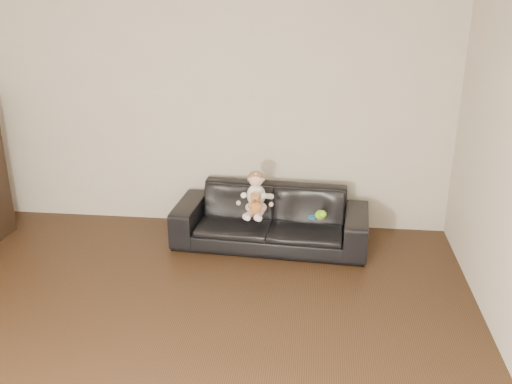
# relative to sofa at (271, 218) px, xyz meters

# --- Properties ---
(wall_back) EXTENTS (5.00, 0.00, 5.00)m
(wall_back) POSITION_rel_sofa_xyz_m (-0.67, 0.50, 1.02)
(wall_back) COLOR beige
(wall_back) RESTS_ON ground
(sofa) EXTENTS (1.98, 0.88, 0.56)m
(sofa) POSITION_rel_sofa_xyz_m (0.00, 0.00, 0.00)
(sofa) COLOR black
(sofa) RESTS_ON floor
(baby) EXTENTS (0.32, 0.39, 0.43)m
(baby) POSITION_rel_sofa_xyz_m (-0.14, -0.10, 0.28)
(baby) COLOR silver
(baby) RESTS_ON sofa
(teddy_bear) EXTENTS (0.13, 0.13, 0.21)m
(teddy_bear) POSITION_rel_sofa_xyz_m (-0.13, -0.24, 0.24)
(teddy_bear) COLOR #B36E33
(teddy_bear) RESTS_ON sofa
(toy_green) EXTENTS (0.12, 0.14, 0.09)m
(toy_green) POSITION_rel_sofa_xyz_m (0.49, -0.18, 0.13)
(toy_green) COLOR #7FD619
(toy_green) RESTS_ON sofa
(toy_rattle) EXTENTS (0.08, 0.08, 0.08)m
(toy_rattle) POSITION_rel_sofa_xyz_m (0.49, -0.20, 0.13)
(toy_rattle) COLOR red
(toy_rattle) RESTS_ON sofa
(toy_blue_disc) EXTENTS (0.09, 0.09, 0.01)m
(toy_blue_disc) POSITION_rel_sofa_xyz_m (0.42, -0.16, 0.10)
(toy_blue_disc) COLOR blue
(toy_blue_disc) RESTS_ON sofa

